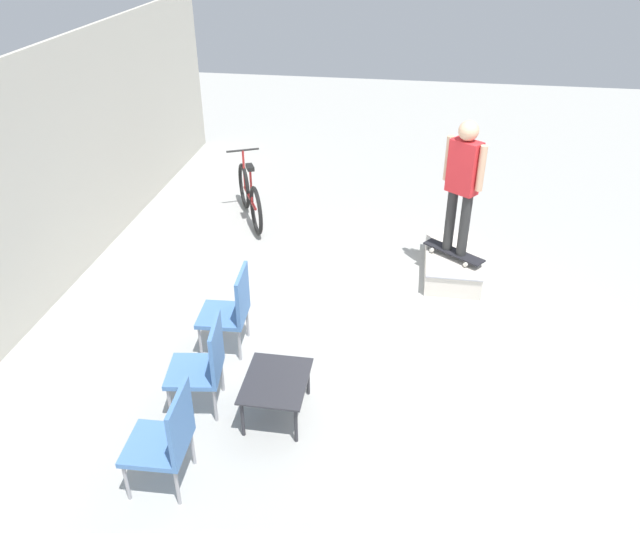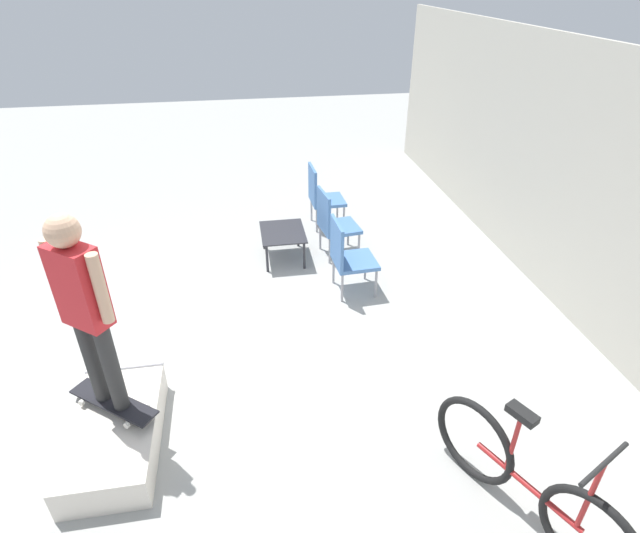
{
  "view_description": "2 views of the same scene",
  "coord_description": "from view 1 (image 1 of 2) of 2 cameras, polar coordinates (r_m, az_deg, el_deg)",
  "views": [
    {
      "loc": [
        -6.14,
        0.01,
        4.42
      ],
      "look_at": [
        -0.2,
        0.94,
        0.89
      ],
      "focal_mm": 35.0,
      "sensor_mm": 36.0,
      "label": 1
    },
    {
      "loc": [
        4.62,
        0.63,
        3.62
      ],
      "look_at": [
        0.05,
        1.4,
        0.83
      ],
      "focal_mm": 28.0,
      "sensor_mm": 36.0,
      "label": 2
    }
  ],
  "objects": [
    {
      "name": "coffee_table",
      "position": [
        6.15,
        -4.04,
        -10.68
      ],
      "size": [
        0.77,
        0.61,
        0.43
      ],
      "color": "#2D2D33",
      "rests_on": "ground_plane"
    },
    {
      "name": "house_wall_back",
      "position": [
        8.08,
        -24.85,
        6.4
      ],
      "size": [
        12.0,
        0.06,
        3.0
      ],
      "color": "beige",
      "rests_on": "ground_plane"
    },
    {
      "name": "ground_plane",
      "position": [
        7.56,
        7.32,
        -5.59
      ],
      "size": [
        24.0,
        24.0,
        0.0
      ],
      "primitive_type": "plane",
      "color": "#A8A8A3"
    },
    {
      "name": "skateboard_on_ramp",
      "position": [
        8.46,
        12.12,
        1.3
      ],
      "size": [
        0.68,
        0.81,
        0.07
      ],
      "rotation": [
        0.0,
        0.0,
        0.93
      ],
      "color": "black",
      "rests_on": "skate_ramp_box"
    },
    {
      "name": "patio_chair_right",
      "position": [
        6.96,
        -8.12,
        -3.73
      ],
      "size": [
        0.55,
        0.55,
        1.0
      ],
      "rotation": [
        0.0,
        0.0,
        3.2
      ],
      "color": "#99999E",
      "rests_on": "ground_plane"
    },
    {
      "name": "bicycle",
      "position": [
        9.94,
        -6.44,
        6.38
      ],
      "size": [
        1.58,
        0.81,
        1.04
      ],
      "rotation": [
        0.0,
        0.0,
        0.45
      ],
      "color": "black",
      "rests_on": "ground_plane"
    },
    {
      "name": "patio_chair_center",
      "position": [
        6.23,
        -10.58,
        -8.64
      ],
      "size": [
        0.59,
        0.59,
        1.0
      ],
      "rotation": [
        0.0,
        0.0,
        3.28
      ],
      "color": "#99999E",
      "rests_on": "ground_plane"
    },
    {
      "name": "skate_ramp_box",
      "position": [
        8.69,
        11.96,
        0.36
      ],
      "size": [
        1.36,
        0.72,
        0.33
      ],
      "color": "silver",
      "rests_on": "ground_plane"
    },
    {
      "name": "person_skater",
      "position": [
        8.01,
        12.93,
        7.93
      ],
      "size": [
        0.39,
        0.47,
        1.77
      ],
      "rotation": [
        0.0,
        0.0,
        0.92
      ],
      "color": "#2D2D2D",
      "rests_on": "skateboard_on_ramp"
    },
    {
      "name": "patio_chair_left",
      "position": [
        5.56,
        -13.8,
        -14.88
      ],
      "size": [
        0.54,
        0.54,
        1.0
      ],
      "rotation": [
        0.0,
        0.0,
        3.18
      ],
      "color": "#99999E",
      "rests_on": "ground_plane"
    }
  ]
}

